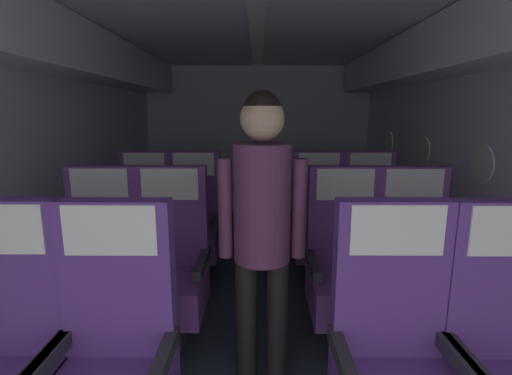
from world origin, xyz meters
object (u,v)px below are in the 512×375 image
object	(u,v)px
seat_b_right_window	(345,271)
seat_c_right_aisle	(370,226)
flight_attendant	(262,217)
seat_b_left_aisle	(170,270)
seat_c_left_aisle	(194,226)
seat_a_left_aisle	(111,371)
seat_b_left_window	(100,270)
seat_b_right_aisle	(413,271)
seat_c_right_window	(319,226)
seat_c_left_window	(145,225)
seat_a_right_window	(396,371)

from	to	relation	value
seat_b_right_window	seat_c_right_aisle	world-z (taller)	same
seat_b_right_window	flight_attendant	distance (m)	0.85
seat_b_left_aisle	seat_c_left_aisle	bearing A→B (deg)	90.77
seat_c_right_aisle	seat_a_left_aisle	bearing A→B (deg)	-129.59
seat_a_left_aisle	seat_b_left_window	bearing A→B (deg)	115.19
seat_b_right_aisle	flight_attendant	world-z (taller)	flight_attendant
seat_c_left_aisle	seat_c_right_aisle	distance (m)	1.56
seat_a_left_aisle	seat_c_right_window	bearing A→B (deg)	59.65
seat_c_right_aisle	seat_c_left_window	bearing A→B (deg)	179.95
seat_c_left_window	seat_c_left_aisle	bearing A→B (deg)	-1.22
seat_b_left_aisle	seat_c_right_window	world-z (taller)	same
seat_a_right_window	seat_b_left_window	bearing A→B (deg)	149.04
seat_a_right_window	seat_b_left_window	distance (m)	1.80
seat_c_right_aisle	flight_attendant	world-z (taller)	flight_attendant
seat_a_left_aisle	seat_a_right_window	bearing A→B (deg)	0.46
flight_attendant	seat_a_right_window	bearing A→B (deg)	139.81
seat_b_left_window	seat_b_right_window	world-z (taller)	same
flight_attendant	seat_c_right_window	bearing A→B (deg)	-107.78
seat_b_right_aisle	seat_c_left_window	size ratio (longest dim) A/B	1.00
seat_a_right_window	seat_b_left_aisle	size ratio (longest dim) A/B	1.00
seat_c_left_window	flight_attendant	bearing A→B (deg)	-53.62
seat_b_right_aisle	seat_c_left_aisle	size ratio (longest dim) A/B	1.00
seat_a_left_aisle	seat_b_left_window	xyz separation A→B (m)	(-0.44, 0.94, 0.00)
seat_a_right_window	seat_b_right_window	bearing A→B (deg)	89.16
seat_b_left_aisle	seat_c_right_aisle	xyz separation A→B (m)	(1.55, 0.95, 0.00)
seat_b_left_window	seat_c_right_window	bearing A→B (deg)	31.64
seat_a_right_window	seat_c_left_aisle	xyz separation A→B (m)	(-1.11, 1.87, 0.00)
seat_a_right_window	seat_b_left_window	size ratio (longest dim) A/B	1.00
seat_c_left_aisle	seat_a_right_window	bearing A→B (deg)	-59.31
seat_a_right_window	seat_b_left_window	xyz separation A→B (m)	(-1.54, 0.93, 0.00)
flight_attendant	seat_b_right_window	bearing A→B (deg)	-137.16
seat_a_right_window	seat_c_left_aisle	world-z (taller)	same
seat_a_right_window	flight_attendant	size ratio (longest dim) A/B	0.72
seat_c_right_aisle	flight_attendant	bearing A→B (deg)	-124.71
seat_b_right_aisle	seat_a_right_window	bearing A→B (deg)	-115.83
seat_b_left_aisle	seat_b_right_aisle	size ratio (longest dim) A/B	1.00
seat_b_right_window	seat_c_right_aisle	distance (m)	1.05
seat_a_right_window	seat_b_left_window	world-z (taller)	same
seat_b_left_window	seat_a_left_aisle	bearing A→B (deg)	-64.81
seat_b_left_window	seat_c_right_aisle	distance (m)	2.21
seat_b_left_aisle	seat_c_right_window	size ratio (longest dim) A/B	1.00
seat_c_left_window	seat_b_right_aisle	bearing A→B (deg)	-25.50
seat_b_left_window	flight_attendant	xyz separation A→B (m)	(1.03, -0.45, 0.48)
seat_c_right_window	seat_c_right_aisle	bearing A→B (deg)	-0.45
seat_b_right_aisle	seat_c_right_aisle	bearing A→B (deg)	89.64
seat_b_right_window	flight_attendant	world-z (taller)	flight_attendant
seat_c_right_aisle	seat_c_right_window	world-z (taller)	same
seat_c_right_window	flight_attendant	size ratio (longest dim) A/B	0.72
seat_b_right_window	seat_c_left_aisle	distance (m)	1.46
seat_b_left_window	seat_b_right_aisle	distance (m)	1.99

